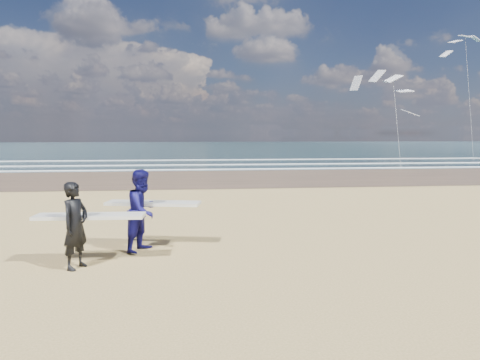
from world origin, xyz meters
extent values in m
cube|color=brown|center=(20.00, 18.00, 0.01)|extent=(220.00, 12.00, 0.01)
cube|color=#172F32|center=(20.00, 72.00, 0.01)|extent=(220.00, 100.00, 0.02)
cube|color=white|center=(20.00, 22.80, 0.05)|extent=(220.00, 0.50, 0.05)
cube|color=white|center=(20.00, 27.50, 0.05)|extent=(220.00, 0.50, 0.05)
cube|color=white|center=(20.00, 34.00, 0.05)|extent=(220.00, 0.50, 0.05)
imported|color=black|center=(0.51, 0.32, 0.87)|extent=(0.64, 0.75, 1.73)
cube|color=silver|center=(0.71, 0.67, 0.98)|extent=(2.22, 0.62, 0.07)
imported|color=#100E4F|center=(1.69, 1.49, 0.93)|extent=(1.05, 1.13, 1.86)
cube|color=silver|center=(1.89, 1.84, 1.03)|extent=(2.26, 0.95, 0.07)
cube|color=slate|center=(19.09, 23.75, 0.05)|extent=(0.12, 0.12, 0.10)
cube|color=slate|center=(30.76, 31.73, 0.05)|extent=(0.12, 0.12, 0.10)
camera|label=1|loc=(2.84, -8.24, 2.67)|focal=32.00mm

